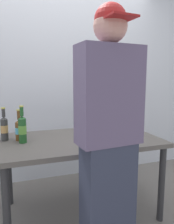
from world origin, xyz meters
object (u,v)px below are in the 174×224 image
at_px(laptop, 112,129).
at_px(beer_bottle_green, 19,129).
at_px(beer_bottle_dark, 22,128).
at_px(person_figure, 109,140).
at_px(beer_bottle_amber, 4,128).

xyz_separation_m(laptop, beer_bottle_green, (-0.90, 0.07, 0.04)).
height_order(beer_bottle_dark, person_figure, person_figure).
distance_m(beer_bottle_dark, person_figure, 0.85).
bearing_deg(person_figure, beer_bottle_green, 125.99).
height_order(laptop, beer_bottle_green, beer_bottle_green).
height_order(laptop, person_figure, person_figure).
relative_size(laptop, beer_bottle_amber, 0.98).
relative_size(beer_bottle_green, person_figure, 0.16).
relative_size(laptop, beer_bottle_green, 1.05).
xyz_separation_m(beer_bottle_green, person_figure, (0.55, -0.76, 0.05)).
bearing_deg(beer_bottle_amber, beer_bottle_dark, -38.83).
height_order(beer_bottle_green, beer_bottle_dark, beer_bottle_dark).
bearing_deg(beer_bottle_amber, person_figure, -49.51).
xyz_separation_m(beer_bottle_green, beer_bottle_amber, (-0.13, 0.04, 0.02)).
relative_size(laptop, person_figure, 0.17).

